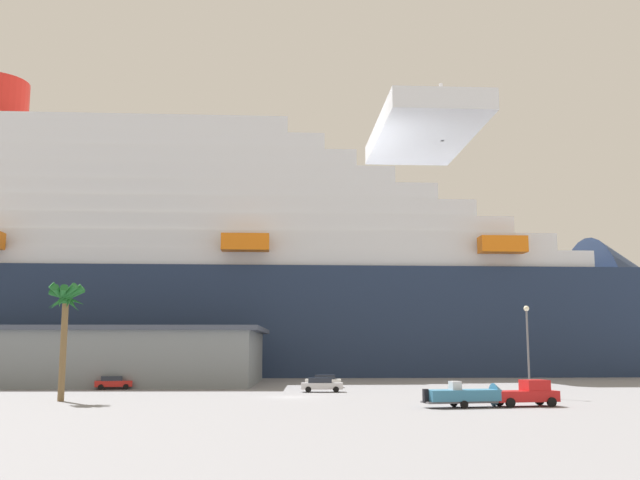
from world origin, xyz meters
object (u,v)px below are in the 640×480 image
object	(u,v)px
cruise_ship	(117,275)
parked_car_green_wagon	(53,381)
parked_car_silver_sedan	(321,384)
small_boat_on_trailer	(471,396)
parked_car_white_van	(324,381)
palm_tree	(65,306)
parked_car_red_hatchback	(113,382)
pickup_truck	(527,394)
street_lamp	(528,338)

from	to	relation	value
cruise_ship	parked_car_green_wagon	size ratio (longest dim) A/B	47.87
cruise_ship	parked_car_silver_sedan	size ratio (longest dim) A/B	47.34
small_boat_on_trailer	parked_car_silver_sedan	bearing A→B (deg)	113.07
cruise_ship	parked_car_white_van	world-z (taller)	cruise_ship
palm_tree	parked_car_green_wagon	size ratio (longest dim) A/B	2.31
cruise_ship	parked_car_silver_sedan	distance (m)	69.96
cruise_ship	parked_car_red_hatchback	bearing A→B (deg)	-80.86
pickup_truck	parked_car_silver_sedan	xyz separation A→B (m)	(-14.91, 22.52, -0.21)
small_boat_on_trailer	palm_tree	xyz separation A→B (m)	(-35.49, 11.20, 7.81)
cruise_ship	pickup_truck	size ratio (longest dim) A/B	39.58
parked_car_white_van	small_boat_on_trailer	bearing A→B (deg)	-75.78
cruise_ship	pickup_truck	world-z (taller)	cruise_ship
parked_car_white_van	cruise_ship	bearing A→B (deg)	124.50
street_lamp	parked_car_red_hatchback	distance (m)	48.36
small_boat_on_trailer	parked_car_white_van	bearing A→B (deg)	104.22
palm_tree	parked_car_white_van	size ratio (longest dim) A/B	2.33
parked_car_white_van	parked_car_silver_sedan	distance (m)	10.12
small_boat_on_trailer	parked_car_silver_sedan	world-z (taller)	small_boat_on_trailer
parked_car_white_van	parked_car_silver_sedan	size ratio (longest dim) A/B	0.98
cruise_ship	small_boat_on_trailer	xyz separation A→B (m)	(42.29, -82.42, -17.71)
pickup_truck	palm_tree	distance (m)	42.65
palm_tree	parked_car_white_van	distance (m)	35.73
pickup_truck	small_boat_on_trailer	world-z (taller)	pickup_truck
street_lamp	parked_car_white_van	xyz separation A→B (m)	(-18.09, 21.82, -5.00)
palm_tree	cruise_ship	bearing A→B (deg)	95.45
cruise_ship	pickup_truck	distance (m)	96.21
street_lamp	parked_car_white_van	bearing A→B (deg)	129.66
pickup_truck	parked_car_red_hatchback	bearing A→B (deg)	141.90
small_boat_on_trailer	palm_tree	distance (m)	38.02
street_lamp	parked_car_silver_sedan	distance (m)	23.37
cruise_ship	small_boat_on_trailer	world-z (taller)	cruise_ship
pickup_truck	street_lamp	distance (m)	12.62
pickup_truck	parked_car_white_van	size ratio (longest dim) A/B	1.22
parked_car_green_wagon	parked_car_red_hatchback	world-z (taller)	same
cruise_ship	street_lamp	world-z (taller)	cruise_ship
palm_tree	street_lamp	distance (m)	45.29
parked_car_red_hatchback	parked_car_white_van	size ratio (longest dim) A/B	0.97
cruise_ship	palm_tree	xyz separation A→B (m)	(6.80, -71.22, -9.89)
parked_car_green_wagon	parked_car_white_van	world-z (taller)	same
parked_car_green_wagon	parked_car_red_hatchback	size ratio (longest dim) A/B	1.04
parked_car_green_wagon	parked_car_silver_sedan	bearing A→B (deg)	-22.46
pickup_truck	parked_car_green_wagon	world-z (taller)	pickup_truck
pickup_truck	small_boat_on_trailer	xyz separation A→B (m)	(-5.08, -0.55, -0.08)
pickup_truck	street_lamp	size ratio (longest dim) A/B	0.63
street_lamp	palm_tree	bearing A→B (deg)	-179.91
palm_tree	street_lamp	bearing A→B (deg)	0.09
cruise_ship	parked_car_silver_sedan	xyz separation A→B (m)	(32.46, -59.35, -17.83)
pickup_truck	parked_car_silver_sedan	size ratio (longest dim) A/B	1.20
pickup_truck	palm_tree	bearing A→B (deg)	165.30
cruise_ship	pickup_truck	xyz separation A→B (m)	(47.37, -81.86, -17.62)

